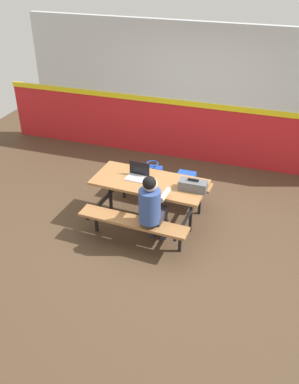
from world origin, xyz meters
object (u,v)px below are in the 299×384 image
at_px(student_nearer, 152,206).
at_px(tote_bag_bright, 152,175).
at_px(backpack_dark, 186,184).
at_px(toolbox_grey, 193,185).
at_px(picnic_table_main, 149,191).
at_px(laptop_silver, 138,175).

bearing_deg(student_nearer, tote_bag_bright, 107.85).
bearing_deg(backpack_dark, tote_bag_bright, 166.06).
relative_size(student_nearer, tote_bag_bright, 2.81).
xyz_separation_m(student_nearer, toolbox_grey, (0.44, 0.53, 0.10)).
bearing_deg(tote_bag_bright, student_nearer, -72.15).
xyz_separation_m(student_nearer, tote_bag_bright, (-0.54, 1.69, -0.51)).
bearing_deg(tote_bag_bright, backpack_dark, -13.94).
distance_m(student_nearer, tote_bag_bright, 1.85).
distance_m(picnic_table_main, laptop_silver, 0.30).
bearing_deg(laptop_silver, student_nearer, -55.44).
bearing_deg(picnic_table_main, backpack_dark, 70.26).
relative_size(toolbox_grey, backpack_dark, 0.91).
bearing_deg(toolbox_grey, picnic_table_main, 177.08).
height_order(toolbox_grey, tote_bag_bright, toolbox_grey).
distance_m(picnic_table_main, backpack_dark, 1.08).
height_order(backpack_dark, tote_bag_bright, backpack_dark).
relative_size(picnic_table_main, student_nearer, 1.42).
distance_m(laptop_silver, tote_bag_bright, 1.23).
relative_size(picnic_table_main, tote_bag_bright, 4.00).
relative_size(toolbox_grey, tote_bag_bright, 0.93).
relative_size(laptop_silver, tote_bag_bright, 0.77).
xyz_separation_m(toolbox_grey, tote_bag_bright, (-0.99, 1.16, -0.62)).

